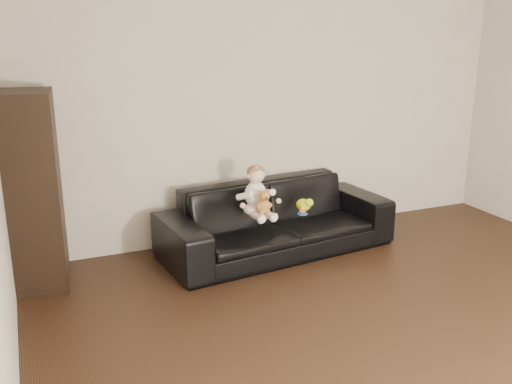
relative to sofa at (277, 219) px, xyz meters
name	(u,v)px	position (x,y,z in m)	size (l,w,h in m)	color
floor	(460,374)	(0.21, -2.25, -0.32)	(5.50, 5.50, 0.00)	black
wall_back	(276,106)	(0.21, 0.50, 0.98)	(5.00, 5.00, 0.00)	#BCB29E
sofa	(277,219)	(0.00, 0.00, 0.00)	(2.17, 0.85, 0.63)	black
cabinet	(34,192)	(-2.07, 0.10, 0.48)	(0.40, 0.54, 1.59)	black
shelf_item	(32,147)	(-2.05, 0.10, 0.83)	(0.18, 0.25, 0.28)	silver
baby	(257,194)	(-0.25, -0.12, 0.30)	(0.34, 0.41, 0.46)	#FBD5D4
teddy_bear	(264,203)	(-0.24, -0.26, 0.26)	(0.14, 0.14, 0.23)	#A96B30
toy_green	(303,205)	(0.21, -0.14, 0.15)	(0.13, 0.16, 0.11)	#BAE51B
toy_rattle	(302,210)	(0.16, -0.21, 0.13)	(0.07, 0.07, 0.07)	orange
toy_blue_disc	(303,214)	(0.15, -0.23, 0.11)	(0.09, 0.09, 0.01)	blue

